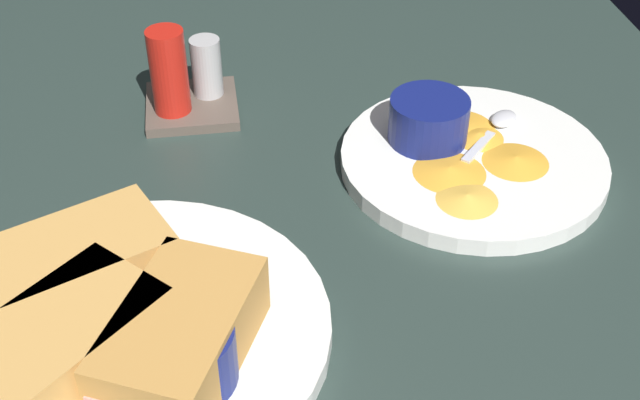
{
  "coord_description": "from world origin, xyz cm",
  "views": [
    {
      "loc": [
        5.04,
        -48.46,
        45.54
      ],
      "look_at": [
        12.94,
        4.9,
        3.0
      ],
      "focal_mm": 47.55,
      "sensor_mm": 36.0,
      "label": 1
    }
  ],
  "objects_px": {
    "sandwich_half_far": "(64,346)",
    "spoon_by_dark_ramekin": "(146,321)",
    "spoon_by_gravy_ramekin": "(498,125)",
    "condiment_caddy": "(185,82)",
    "ramekin_light_gravy": "(429,119)",
    "ramekin_dark_sauce": "(180,353)",
    "sandwich_half_near": "(78,266)",
    "plate_sandwich_main": "(134,332)",
    "plate_chips_companion": "(473,161)",
    "sandwich_half_extra": "(182,336)"
  },
  "relations": [
    {
      "from": "sandwich_half_near",
      "to": "ramekin_light_gravy",
      "type": "distance_m",
      "value": 0.34
    },
    {
      "from": "ramekin_dark_sauce",
      "to": "sandwich_half_near",
      "type": "bearing_deg",
      "value": 127.71
    },
    {
      "from": "sandwich_half_far",
      "to": "ramekin_light_gravy",
      "type": "relative_size",
      "value": 2.01
    },
    {
      "from": "sandwich_half_near",
      "to": "plate_chips_companion",
      "type": "distance_m",
      "value": 0.36
    },
    {
      "from": "sandwich_half_near",
      "to": "spoon_by_gravy_ramekin",
      "type": "distance_m",
      "value": 0.4
    },
    {
      "from": "sandwich_half_near",
      "to": "ramekin_light_gravy",
      "type": "xyz_separation_m",
      "value": [
        0.3,
        0.16,
        -0.0
      ]
    },
    {
      "from": "spoon_by_gravy_ramekin",
      "to": "spoon_by_dark_ramekin",
      "type": "bearing_deg",
      "value": -147.55
    },
    {
      "from": "plate_chips_companion",
      "to": "spoon_by_gravy_ramekin",
      "type": "relative_size",
      "value": 2.89
    },
    {
      "from": "sandwich_half_far",
      "to": "plate_chips_companion",
      "type": "distance_m",
      "value": 0.4
    },
    {
      "from": "plate_chips_companion",
      "to": "ramekin_light_gravy",
      "type": "bearing_deg",
      "value": 140.19
    },
    {
      "from": "sandwich_half_far",
      "to": "condiment_caddy",
      "type": "relative_size",
      "value": 1.54
    },
    {
      "from": "spoon_by_gravy_ramekin",
      "to": "condiment_caddy",
      "type": "bearing_deg",
      "value": 161.23
    },
    {
      "from": "sandwich_half_near",
      "to": "sandwich_half_far",
      "type": "distance_m",
      "value": 0.08
    },
    {
      "from": "spoon_by_dark_ramekin",
      "to": "plate_chips_companion",
      "type": "bearing_deg",
      "value": 30.17
    },
    {
      "from": "plate_sandwich_main",
      "to": "plate_chips_companion",
      "type": "xyz_separation_m",
      "value": [
        0.3,
        0.17,
        0.0
      ]
    },
    {
      "from": "plate_sandwich_main",
      "to": "plate_chips_companion",
      "type": "height_order",
      "value": "same"
    },
    {
      "from": "sandwich_half_far",
      "to": "condiment_caddy",
      "type": "distance_m",
      "value": 0.35
    },
    {
      "from": "sandwich_half_far",
      "to": "plate_chips_companion",
      "type": "bearing_deg",
      "value": 30.89
    },
    {
      "from": "sandwich_half_far",
      "to": "spoon_by_dark_ramekin",
      "type": "distance_m",
      "value": 0.06
    },
    {
      "from": "sandwich_half_far",
      "to": "spoon_by_gravy_ramekin",
      "type": "xyz_separation_m",
      "value": [
        0.37,
        0.24,
        -0.02
      ]
    },
    {
      "from": "plate_sandwich_main",
      "to": "ramekin_light_gravy",
      "type": "bearing_deg",
      "value": 36.72
    },
    {
      "from": "ramekin_dark_sauce",
      "to": "spoon_by_gravy_ramekin",
      "type": "xyz_separation_m",
      "value": [
        0.3,
        0.26,
        -0.02
      ]
    },
    {
      "from": "plate_chips_companion",
      "to": "condiment_caddy",
      "type": "xyz_separation_m",
      "value": [
        -0.25,
        0.14,
        0.03
      ]
    },
    {
      "from": "sandwich_half_far",
      "to": "ramekin_light_gravy",
      "type": "distance_m",
      "value": 0.38
    },
    {
      "from": "sandwich_half_extra",
      "to": "ramekin_dark_sauce",
      "type": "height_order",
      "value": "sandwich_half_extra"
    },
    {
      "from": "plate_sandwich_main",
      "to": "ramekin_dark_sauce",
      "type": "bearing_deg",
      "value": -56.41
    },
    {
      "from": "sandwich_half_far",
      "to": "ramekin_dark_sauce",
      "type": "distance_m",
      "value": 0.08
    },
    {
      "from": "plate_sandwich_main",
      "to": "spoon_by_dark_ramekin",
      "type": "distance_m",
      "value": 0.02
    },
    {
      "from": "plate_chips_companion",
      "to": "condiment_caddy",
      "type": "relative_size",
      "value": 2.53
    },
    {
      "from": "sandwich_half_near",
      "to": "ramekin_light_gravy",
      "type": "relative_size",
      "value": 2.07
    },
    {
      "from": "spoon_by_dark_ramekin",
      "to": "plate_chips_companion",
      "type": "distance_m",
      "value": 0.33
    },
    {
      "from": "spoon_by_dark_ramekin",
      "to": "ramekin_light_gravy",
      "type": "bearing_deg",
      "value": 38.05
    },
    {
      "from": "sandwich_half_extra",
      "to": "ramekin_dark_sauce",
      "type": "xyz_separation_m",
      "value": [
        -0.0,
        -0.01,
        -0.0
      ]
    },
    {
      "from": "sandwich_half_extra",
      "to": "condiment_caddy",
      "type": "relative_size",
      "value": 1.58
    },
    {
      "from": "ramekin_light_gravy",
      "to": "condiment_caddy",
      "type": "xyz_separation_m",
      "value": [
        -0.22,
        0.11,
        -0.0
      ]
    },
    {
      "from": "plate_sandwich_main",
      "to": "sandwich_half_far",
      "type": "xyz_separation_m",
      "value": [
        -0.04,
        -0.04,
        0.03
      ]
    },
    {
      "from": "plate_sandwich_main",
      "to": "condiment_caddy",
      "type": "xyz_separation_m",
      "value": [
        0.05,
        0.3,
        0.03
      ]
    },
    {
      "from": "sandwich_half_far",
      "to": "sandwich_half_extra",
      "type": "bearing_deg",
      "value": -2.41
    },
    {
      "from": "spoon_by_dark_ramekin",
      "to": "sandwich_half_far",
      "type": "bearing_deg",
      "value": -145.15
    },
    {
      "from": "ramekin_dark_sauce",
      "to": "spoon_by_dark_ramekin",
      "type": "height_order",
      "value": "ramekin_dark_sauce"
    },
    {
      "from": "sandwich_half_near",
      "to": "plate_chips_companion",
      "type": "xyz_separation_m",
      "value": [
        0.34,
        0.13,
        -0.03
      ]
    },
    {
      "from": "sandwich_half_near",
      "to": "spoon_by_dark_ramekin",
      "type": "xyz_separation_m",
      "value": [
        0.05,
        -0.04,
        -0.02
      ]
    },
    {
      "from": "sandwich_half_near",
      "to": "condiment_caddy",
      "type": "height_order",
      "value": "condiment_caddy"
    },
    {
      "from": "sandwich_half_far",
      "to": "plate_chips_companion",
      "type": "relative_size",
      "value": 0.61
    },
    {
      "from": "plate_chips_companion",
      "to": "plate_sandwich_main",
      "type": "bearing_deg",
      "value": -150.93
    },
    {
      "from": "plate_sandwich_main",
      "to": "ramekin_light_gravy",
      "type": "xyz_separation_m",
      "value": [
        0.26,
        0.2,
        0.03
      ]
    },
    {
      "from": "ramekin_dark_sauce",
      "to": "spoon_by_gravy_ramekin",
      "type": "distance_m",
      "value": 0.39
    },
    {
      "from": "sandwich_half_near",
      "to": "ramekin_dark_sauce",
      "type": "relative_size",
      "value": 2.05
    },
    {
      "from": "spoon_by_dark_ramekin",
      "to": "condiment_caddy",
      "type": "bearing_deg",
      "value": 83.33
    },
    {
      "from": "spoon_by_dark_ramekin",
      "to": "condiment_caddy",
      "type": "relative_size",
      "value": 1.0
    }
  ]
}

